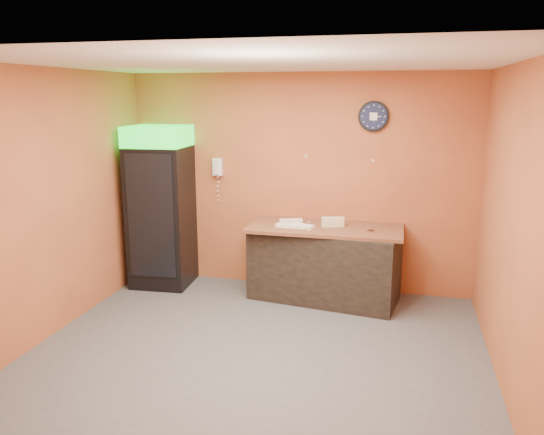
% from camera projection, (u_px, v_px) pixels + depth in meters
% --- Properties ---
extents(floor, '(4.50, 4.50, 0.00)m').
position_uv_depth(floor, '(258.00, 352.00, 5.32)').
color(floor, '#47474C').
rests_on(floor, ground).
extents(back_wall, '(4.50, 0.02, 2.80)m').
position_uv_depth(back_wall, '(298.00, 183.00, 6.90)').
color(back_wall, '#B96334').
rests_on(back_wall, floor).
extents(left_wall, '(0.02, 4.00, 2.80)m').
position_uv_depth(left_wall, '(50.00, 205.00, 5.53)').
color(left_wall, '#B96334').
rests_on(left_wall, floor).
extents(right_wall, '(0.02, 4.00, 2.80)m').
position_uv_depth(right_wall, '(513.00, 230.00, 4.48)').
color(right_wall, '#B96334').
rests_on(right_wall, floor).
extents(ceiling, '(4.50, 4.00, 0.02)m').
position_uv_depth(ceiling, '(256.00, 62.00, 4.69)').
color(ceiling, white).
rests_on(ceiling, back_wall).
extents(beverage_cooler, '(0.79, 0.80, 2.13)m').
position_uv_depth(beverage_cooler, '(160.00, 209.00, 7.02)').
color(beverage_cooler, black).
rests_on(beverage_cooler, floor).
extents(prep_counter, '(1.89, 1.04, 0.90)m').
position_uv_depth(prep_counter, '(325.00, 264.00, 6.63)').
color(prep_counter, black).
rests_on(prep_counter, floor).
extents(wall_clock, '(0.37, 0.06, 0.37)m').
position_uv_depth(wall_clock, '(374.00, 116.00, 6.45)').
color(wall_clock, black).
rests_on(wall_clock, back_wall).
extents(wall_phone, '(0.13, 0.11, 0.23)m').
position_uv_depth(wall_phone, '(218.00, 167.00, 7.06)').
color(wall_phone, white).
rests_on(wall_phone, back_wall).
extents(butcher_paper, '(1.88, 0.87, 0.04)m').
position_uv_depth(butcher_paper, '(325.00, 228.00, 6.53)').
color(butcher_paper, brown).
rests_on(butcher_paper, prep_counter).
extents(sub_roll_stack, '(0.29, 0.18, 0.11)m').
position_uv_depth(sub_roll_stack, '(333.00, 222.00, 6.50)').
color(sub_roll_stack, beige).
rests_on(sub_roll_stack, butcher_paper).
extents(wrapped_sandwich_left, '(0.29, 0.14, 0.04)m').
position_uv_depth(wrapped_sandwich_left, '(288.00, 226.00, 6.47)').
color(wrapped_sandwich_left, silver).
rests_on(wrapped_sandwich_left, butcher_paper).
extents(wrapped_sandwich_mid, '(0.33, 0.23, 0.04)m').
position_uv_depth(wrapped_sandwich_mid, '(302.00, 226.00, 6.44)').
color(wrapped_sandwich_mid, silver).
rests_on(wrapped_sandwich_mid, butcher_paper).
extents(wrapped_sandwich_right, '(0.31, 0.21, 0.04)m').
position_uv_depth(wrapped_sandwich_right, '(291.00, 221.00, 6.72)').
color(wrapped_sandwich_right, silver).
rests_on(wrapped_sandwich_right, butcher_paper).
extents(kitchen_tool, '(0.06, 0.06, 0.06)m').
position_uv_depth(kitchen_tool, '(309.00, 224.00, 6.53)').
color(kitchen_tool, silver).
rests_on(kitchen_tool, butcher_paper).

